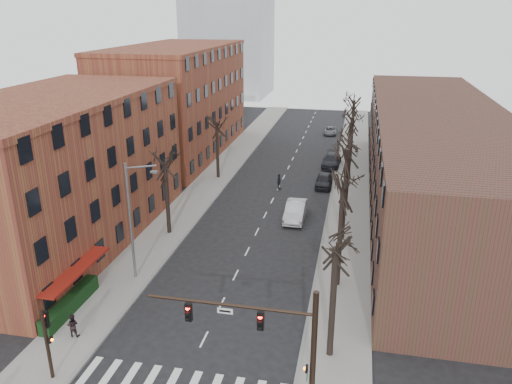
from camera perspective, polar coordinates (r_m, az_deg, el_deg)
The scene contains 24 objects.
sidewalk_left at distance 60.59m, azimuth -4.45°, elevation 1.98°, with size 4.00×90.00×0.15m, color gray.
sidewalk_right at distance 58.36m, azimuth 10.83°, elevation 0.95°, with size 4.00×90.00×0.15m, color gray.
building_left_near at distance 44.70m, azimuth -21.81°, elevation 1.89°, with size 12.00×26.00×12.00m, color brown.
building_left_far at distance 69.70m, azimuth -8.97°, elevation 10.07°, with size 12.00×28.00×14.00m, color brown.
building_right at distance 52.70m, azimuth 19.76°, elevation 3.64°, with size 12.00×50.00×10.00m, color #4B2923.
awning_left at distance 36.86m, azimuth -19.39°, elevation -11.99°, with size 1.20×7.00×0.15m, color maroon.
hedge at distance 35.87m, azimuth -20.46°, elevation -11.87°, with size 0.80×6.00×1.00m, color black.
tree_right_a at distance 30.75m, azimuth 8.39°, elevation -18.04°, with size 5.20×5.20×10.00m, color black, non-canonical shape.
tree_right_b at distance 37.38m, azimuth 9.23°, elevation -10.52°, with size 5.20×5.20×10.80m, color black, non-canonical shape.
tree_right_c at distance 44.47m, azimuth 9.78°, elevation -5.33°, with size 5.20×5.20×11.60m, color black, non-canonical shape.
tree_right_d at distance 51.82m, azimuth 10.18°, elevation -1.59°, with size 5.20×5.20×10.00m, color black, non-canonical shape.
tree_right_e at distance 59.34m, azimuth 10.47°, elevation 1.22°, with size 5.20×5.20×10.80m, color black, non-canonical shape.
tree_right_f at distance 66.97m, azimuth 10.69°, elevation 3.39°, with size 5.20×5.20×11.60m, color black, non-canonical shape.
tree_left_a at distance 45.52m, azimuth -9.86°, elevation -4.71°, with size 5.20×5.20×9.50m, color black, non-canonical shape.
tree_left_b at distance 59.60m, azimuth -4.34°, elevation 1.59°, with size 5.20×5.20×9.50m, color black, non-canonical shape.
signal_mast_arm at distance 24.26m, azimuth 2.83°, elevation -16.60°, with size 8.14×0.30×7.20m.
signal_pole_left at distance 29.50m, azimuth -22.78°, elevation -15.17°, with size 0.47×0.44×4.40m.
streetlight at distance 36.63m, azimuth -13.97°, elevation -2.77°, with size 2.45×0.22×9.03m.
silver_sedan at distance 47.71m, azimuth 4.53°, elevation -2.16°, with size 1.80×5.16×1.70m, color #B1B3B9.
parked_car_near at distance 56.85m, azimuth 7.76°, elevation 1.32°, with size 1.76×4.37×1.49m, color black.
parked_car_mid at distance 64.52m, azimuth 8.63°, elevation 3.59°, with size 2.16×5.32×1.54m, color black.
parked_car_far at distance 81.62m, azimuth 8.48°, elevation 6.95°, with size 1.91×4.15×1.15m, color #5C5E64.
pedestrian_b at distance 33.20m, azimuth -20.22°, elevation -14.11°, with size 0.73×0.57×1.50m, color black.
pedestrian_crossing at distance 55.53m, azimuth 2.64°, elevation 1.20°, with size 1.05×0.44×1.79m, color black.
Camera 1 is at (8.28, -20.24, 18.90)m, focal length 35.00 mm.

